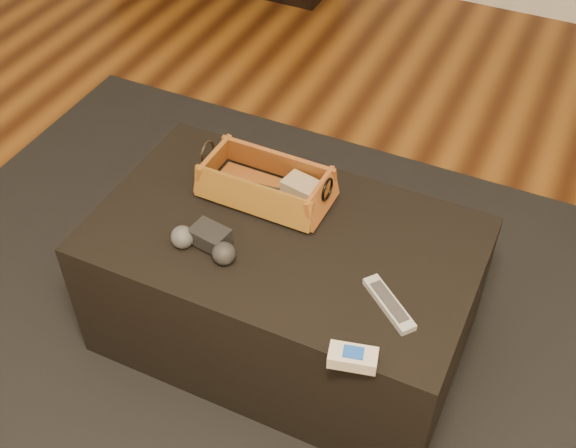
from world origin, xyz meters
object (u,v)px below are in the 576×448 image
at_px(ottoman, 285,287).
at_px(cream_gadget, 353,357).
at_px(game_controller, 206,242).
at_px(tv_remote, 258,191).
at_px(wicker_basket, 266,185).
at_px(silver_remote, 389,304).

bearing_deg(ottoman, cream_gadget, -44.19).
relative_size(ottoman, game_controller, 5.43).
bearing_deg(ottoman, tv_remote, 142.38).
xyz_separation_m(wicker_basket, game_controller, (-0.05, -0.25, -0.01)).
relative_size(tv_remote, cream_gadget, 1.62).
xyz_separation_m(ottoman, wicker_basket, (-0.11, 0.11, 0.25)).
distance_m(game_controller, cream_gadget, 0.49).
bearing_deg(silver_remote, wicker_basket, 152.63).
bearing_deg(game_controller, wicker_basket, 79.30).
bearing_deg(cream_gadget, game_controller, 160.66).
distance_m(tv_remote, wicker_basket, 0.03).
height_order(ottoman, cream_gadget, cream_gadget).
distance_m(game_controller, silver_remote, 0.48).
distance_m(wicker_basket, game_controller, 0.25).
height_order(tv_remote, wicker_basket, wicker_basket).
height_order(ottoman, tv_remote, tv_remote).
xyz_separation_m(tv_remote, wicker_basket, (0.02, 0.01, 0.02)).
height_order(tv_remote, cream_gadget, cream_gadget).
height_order(ottoman, silver_remote, silver_remote).
bearing_deg(tv_remote, ottoman, -42.83).
bearing_deg(wicker_basket, game_controller, -100.70).
bearing_deg(silver_remote, game_controller, -177.32).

